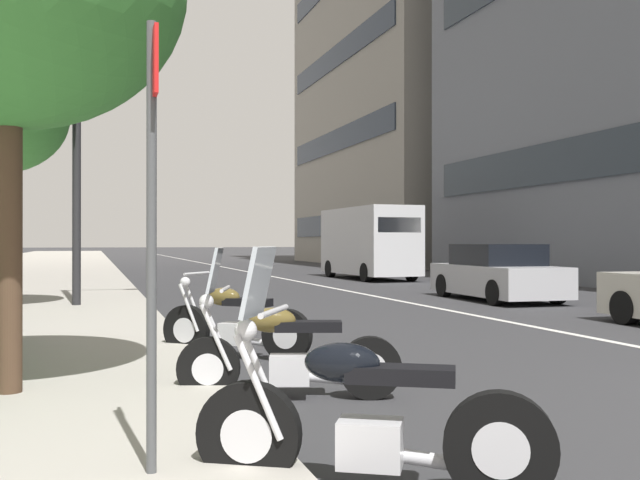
# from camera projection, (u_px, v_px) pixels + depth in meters

# --- Properties ---
(sidewalk_right_plaza) EXTENTS (160.00, 9.41, 0.15)m
(sidewalk_right_plaza) POSITION_uv_depth(u_px,v_px,m) (9.00, 275.00, 30.81)
(sidewalk_right_plaza) COLOR #A39E93
(sidewalk_right_plaza) RESTS_ON ground
(lane_centre_stripe) EXTENTS (110.00, 0.16, 0.01)m
(lane_centre_stripe) POSITION_uv_depth(u_px,v_px,m) (235.00, 269.00, 38.92)
(lane_centre_stripe) COLOR silver
(lane_centre_stripe) RESTS_ON ground
(motorcycle_mid_row) EXTENTS (1.15, 1.94, 1.48)m
(motorcycle_mid_row) POSITION_uv_depth(u_px,v_px,m) (363.00, 420.00, 4.23)
(motorcycle_mid_row) COLOR black
(motorcycle_mid_row) RESTS_ON ground
(motorcycle_by_sign_pole) EXTENTS (0.84, 2.10, 1.46)m
(motorcycle_by_sign_pole) POSITION_uv_depth(u_px,v_px,m) (285.00, 355.00, 6.79)
(motorcycle_by_sign_pole) COLOR black
(motorcycle_by_sign_pole) RESTS_ON ground
(motorcycle_far_end_row) EXTENTS (1.46, 1.73, 1.11)m
(motorcycle_far_end_row) POSITION_uv_depth(u_px,v_px,m) (234.00, 325.00, 9.24)
(motorcycle_far_end_row) COLOR black
(motorcycle_far_end_row) RESTS_ON ground
(car_approaching_light) EXTENTS (4.39, 2.04, 1.45)m
(car_approaching_light) POSITION_uv_depth(u_px,v_px,m) (497.00, 274.00, 18.37)
(car_approaching_light) COLOR #B7B7BC
(car_approaching_light) RESTS_ON ground
(delivery_van_ahead) EXTENTS (5.83, 2.28, 2.89)m
(delivery_van_ahead) POSITION_uv_depth(u_px,v_px,m) (369.00, 241.00, 28.84)
(delivery_van_ahead) COLOR silver
(delivery_van_ahead) RESTS_ON ground
(parking_sign_by_curb) EXTENTS (0.32, 0.06, 2.66)m
(parking_sign_by_curb) POSITION_uv_depth(u_px,v_px,m) (152.00, 202.00, 4.18)
(parking_sign_by_curb) COLOR #47494C
(parking_sign_by_curb) RESTS_ON sidewalk_right_plaza
(street_lamp_with_banners) EXTENTS (1.26, 2.25, 7.98)m
(street_lamp_with_banners) POSITION_uv_depth(u_px,v_px,m) (92.00, 83.00, 15.41)
(street_lamp_with_banners) COLOR #232326
(street_lamp_with_banners) RESTS_ON sidewalk_right_plaza
(office_tower_mid_left) EXTENTS (21.39, 17.92, 33.25)m
(office_tower_mid_left) POSITION_uv_depth(u_px,v_px,m) (456.00, 30.00, 50.44)
(office_tower_mid_left) COLOR gray
(office_tower_mid_left) RESTS_ON ground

